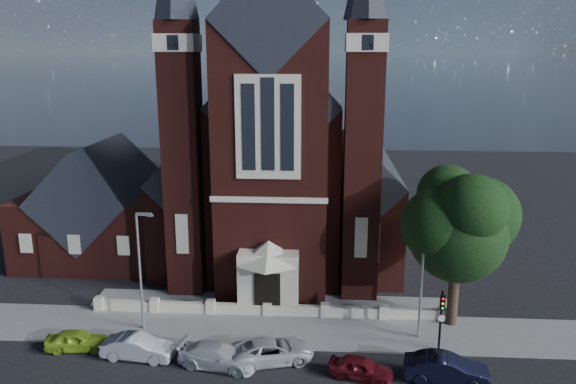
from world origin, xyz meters
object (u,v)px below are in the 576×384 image
street_tree (461,228)px  car_dark_red (361,368)px  church (284,157)px  street_lamp_left (141,265)px  street_lamp_right (424,272)px  car_lime_van (77,340)px  car_white_suv (272,351)px  car_silver_a (138,347)px  car_navy (447,369)px  traffic_signal (441,313)px  car_silver_b (218,356)px  parish_hall (103,211)px

street_tree → car_dark_red: size_ratio=2.92×
church → street_tree: (12.60, -17.23, -1.23)m
street_lamp_left → car_dark_red: size_ratio=2.21×
street_lamp_right → car_lime_van: (-21.39, -2.78, -3.96)m
car_white_suv → car_dark_red: car_white_suv is taller
car_silver_a → car_dark_red: size_ratio=1.18×
car_navy → car_silver_a: bearing=94.0°
traffic_signal → car_silver_a: traffic_signal is taller
traffic_signal → car_white_suv: traffic_signal is taller
street_tree → car_white_suv: bearing=-156.7°
street_lamp_left → car_dark_red: bearing=-18.9°
traffic_signal → car_navy: bearing=-94.1°
car_navy → car_silver_b: bearing=95.0°
street_lamp_right → car_lime_van: 21.93m
church → car_lime_van: bearing=-117.5°
car_silver_a → traffic_signal: bearing=-78.4°
street_lamp_right → car_silver_a: 18.07m
car_lime_van → car_silver_a: car_silver_a is taller
street_tree → car_silver_b: bearing=-158.6°
car_silver_a → car_navy: size_ratio=0.92×
church → car_navy: (10.77, -23.74, -7.41)m
street_tree → car_silver_a: street_tree is taller
street_lamp_right → traffic_signal: size_ratio=2.02×
car_lime_van → car_silver_b: (9.06, -1.33, 0.05)m
car_dark_red → car_navy: (4.74, -0.04, 0.15)m
street_lamp_left → car_white_suv: (8.76, -3.34, -3.90)m
car_lime_van → parish_hall: bearing=8.2°
traffic_signal → car_navy: size_ratio=0.85×
street_tree → traffic_signal: (-1.60, -3.28, -4.38)m
car_silver_b → car_dark_red: car_silver_b is taller
car_white_suv → car_dark_red: 5.37m
street_lamp_left → car_navy: 19.66m
parish_hall → street_lamp_left: bearing=-60.0°
church → street_lamp_right: church is taller
traffic_signal → car_white_suv: size_ratio=0.80×
parish_hall → traffic_signal: bearing=-30.0°
car_dark_red → car_navy: 4.74m
street_lamp_right → car_silver_a: size_ratio=1.87×
car_lime_van → car_silver_a: bearing=-107.6°
street_lamp_left → car_silver_b: 8.02m
street_lamp_left → car_lime_van: size_ratio=2.17×
car_silver_a → car_dark_red: 13.29m
traffic_signal → car_white_suv: (-10.15, -1.77, -1.89)m
church → car_white_suv: size_ratio=6.98×
street_lamp_left → parish_hall: bearing=120.0°
car_silver_a → car_silver_b: 4.99m
street_lamp_right → car_white_suv: 10.57m
street_lamp_right → car_white_suv: street_lamp_right is taller
car_navy → car_white_suv: bearing=89.7°
car_white_suv → car_silver_b: bearing=87.7°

